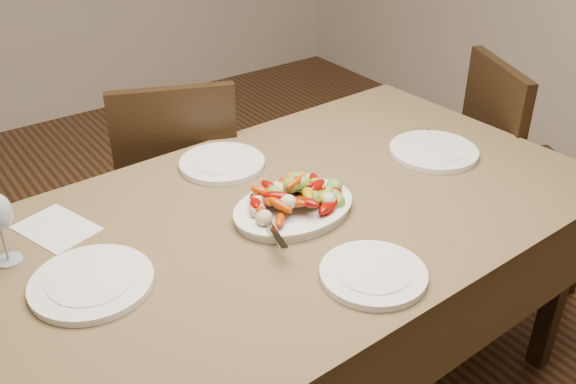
# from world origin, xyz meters

# --- Properties ---
(dining_table) EXTENTS (1.88, 1.12, 0.76)m
(dining_table) POSITION_xyz_m (0.22, 0.23, 0.38)
(dining_table) COLOR brown
(dining_table) RESTS_ON ground
(chair_far) EXTENTS (0.55, 0.55, 0.95)m
(chair_far) POSITION_xyz_m (0.24, 0.99, 0.47)
(chair_far) COLOR black
(chair_far) RESTS_ON ground
(chair_right) EXTENTS (0.56, 0.56, 0.95)m
(chair_right) POSITION_xyz_m (1.41, 0.25, 0.47)
(chair_right) COLOR black
(chair_right) RESTS_ON ground
(serving_platter) EXTENTS (0.36, 0.27, 0.02)m
(serving_platter) POSITION_xyz_m (0.23, 0.21, 0.77)
(serving_platter) COLOR white
(serving_platter) RESTS_ON dining_table
(roasted_vegetables) EXTENTS (0.29, 0.21, 0.09)m
(roasted_vegetables) POSITION_xyz_m (0.23, 0.21, 0.83)
(roasted_vegetables) COLOR #790602
(roasted_vegetables) RESTS_ON serving_platter
(serving_spoon) EXTENTS (0.28, 0.14, 0.03)m
(serving_spoon) POSITION_xyz_m (0.16, 0.17, 0.81)
(serving_spoon) COLOR #9EA0A8
(serving_spoon) RESTS_ON serving_platter
(plate_left) EXTENTS (0.29, 0.29, 0.02)m
(plate_left) POSITION_xyz_m (-0.35, 0.23, 0.77)
(plate_left) COLOR white
(plate_left) RESTS_ON dining_table
(plate_right) EXTENTS (0.29, 0.29, 0.02)m
(plate_right) POSITION_xyz_m (0.81, 0.23, 0.77)
(plate_right) COLOR white
(plate_right) RESTS_ON dining_table
(plate_far) EXTENTS (0.27, 0.27, 0.02)m
(plate_far) POSITION_xyz_m (0.21, 0.56, 0.77)
(plate_far) COLOR white
(plate_far) RESTS_ON dining_table
(plate_near) EXTENTS (0.26, 0.26, 0.02)m
(plate_near) POSITION_xyz_m (0.21, -0.13, 0.77)
(plate_near) COLOR white
(plate_near) RESTS_ON dining_table
(wine_glass) EXTENTS (0.08, 0.08, 0.20)m
(wine_glass) POSITION_xyz_m (-0.48, 0.44, 0.86)
(wine_glass) COLOR #8C99A5
(wine_glass) RESTS_ON dining_table
(menu_card) EXTENTS (0.21, 0.25, 0.00)m
(menu_card) POSITION_xyz_m (-0.33, 0.52, 0.76)
(menu_card) COLOR silver
(menu_card) RESTS_ON dining_table
(table_knife) EXTENTS (0.04, 0.20, 0.01)m
(table_knife) POSITION_xyz_m (0.93, 0.26, 0.76)
(table_knife) COLOR #9EA0A8
(table_knife) RESTS_ON dining_table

